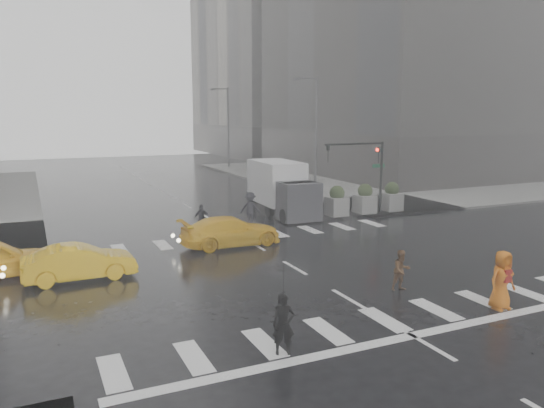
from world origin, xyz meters
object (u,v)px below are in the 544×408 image
taxi_mid (80,262)px  box_truck (282,187)px  pedestrian_brown (402,270)px  traffic_signal_pole (368,163)px  pedestrian_orange (502,280)px

taxi_mid → box_truck: box_truck is taller
pedestrian_brown → box_truck: (2.24, 14.37, 1.00)m
taxi_mid → box_truck: (12.48, 8.36, 1.06)m
traffic_signal_pole → box_truck: (-4.58, 2.36, -1.48)m
pedestrian_brown → taxi_mid: size_ratio=0.36×
pedestrian_brown → pedestrian_orange: bearing=-56.8°
pedestrian_orange → box_truck: size_ratio=0.31×
pedestrian_brown → pedestrian_orange: (1.74, -2.80, 0.23)m
pedestrian_orange → taxi_mid: pedestrian_orange is taller
traffic_signal_pole → pedestrian_orange: size_ratio=2.34×
traffic_signal_pole → pedestrian_orange: bearing=-108.9°
pedestrian_orange → box_truck: bearing=88.6°
traffic_signal_pole → pedestrian_orange: (-5.08, -14.81, -2.25)m
pedestrian_orange → traffic_signal_pole: bearing=71.3°
pedestrian_brown → box_truck: size_ratio=0.24×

